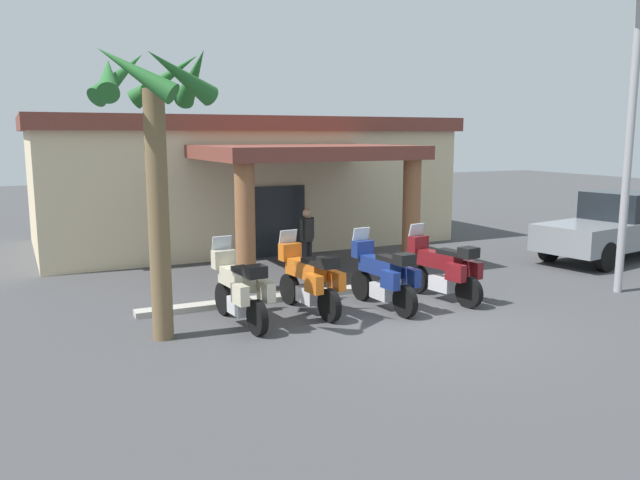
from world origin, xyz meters
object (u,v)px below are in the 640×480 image
at_px(motel_building, 241,179).
at_px(pedestrian, 307,236).
at_px(palm_tree_roadside, 154,126).
at_px(motorcycle_orange, 309,279).
at_px(motorcycle_cream, 240,289).
at_px(pickup_truck_gray, 613,227).
at_px(motorcycle_maroon, 443,269).
at_px(motorcycle_blue, 383,276).
at_px(roadside_sign, 636,63).

bearing_deg(motel_building, pedestrian, -91.63).
distance_m(motel_building, palm_tree_roadside, 10.67).
relative_size(motorcycle_orange, palm_tree_roadside, 0.43).
height_order(motorcycle_cream, motorcycle_orange, same).
height_order(motel_building, pickup_truck_gray, motel_building).
bearing_deg(motorcycle_maroon, palm_tree_roadside, 79.77).
distance_m(motorcycle_cream, pickup_truck_gray, 12.01).
bearing_deg(motorcycle_blue, roadside_sign, -105.59).
xyz_separation_m(motorcycle_blue, pickup_truck_gray, (8.84, 1.79, 0.24)).
distance_m(motel_building, motorcycle_blue, 9.56).
bearing_deg(motel_building, palm_tree_roadside, -117.05).
distance_m(motorcycle_orange, pickup_truck_gray, 10.47).
relative_size(motorcycle_cream, roadside_sign, 0.28).
bearing_deg(pedestrian, motorcycle_blue, 154.50).
bearing_deg(palm_tree_roadside, pickup_truck_gray, 7.67).
distance_m(motorcycle_orange, pedestrian, 3.83).
xyz_separation_m(motorcycle_blue, roadside_sign, (5.66, -1.09, 4.45)).
bearing_deg(pickup_truck_gray, motel_building, 128.10).
xyz_separation_m(pickup_truck_gray, roadside_sign, (-3.18, -2.88, 4.21)).
distance_m(motorcycle_blue, pedestrian, 3.88).
relative_size(motorcycle_maroon, pedestrian, 1.30).
relative_size(motorcycle_orange, roadside_sign, 0.28).
distance_m(motel_building, motorcycle_cream, 9.89).
bearing_deg(motorcycle_blue, pedestrian, -4.43).
bearing_deg(motorcycle_blue, motorcycle_maroon, -93.62).
xyz_separation_m(palm_tree_roadside, roadside_sign, (10.24, -1.07, 1.40)).
xyz_separation_m(motel_building, motorcycle_cream, (-3.10, -9.28, -1.41)).
bearing_deg(motorcycle_cream, motorcycle_blue, -99.11).
relative_size(motorcycle_orange, motorcycle_blue, 1.00).
xyz_separation_m(motorcycle_cream, pickup_truck_gray, (11.90, 1.62, 0.24)).
bearing_deg(pedestrian, motorcycle_cream, 114.77).
bearing_deg(motorcycle_maroon, motel_building, -1.68).
height_order(motel_building, motorcycle_blue, motel_building).
bearing_deg(pickup_truck_gray, motorcycle_orange, 176.98).
height_order(motorcycle_cream, motorcycle_blue, same).
bearing_deg(motel_building, motorcycle_maroon, -82.06).
bearing_deg(pedestrian, motorcycle_maroon, 176.19).
bearing_deg(palm_tree_roadside, roadside_sign, -5.97).
height_order(motorcycle_orange, motorcycle_blue, same).
height_order(motorcycle_cream, palm_tree_roadside, palm_tree_roadside).
relative_size(pedestrian, palm_tree_roadside, 0.33).
bearing_deg(roadside_sign, pedestrian, 138.87).
bearing_deg(motorcycle_blue, motel_building, -4.93).
height_order(motorcycle_maroon, palm_tree_roadside, palm_tree_roadside).
distance_m(motorcycle_cream, pedestrian, 4.79).
height_order(pickup_truck_gray, roadside_sign, roadside_sign).
height_order(motorcycle_cream, roadside_sign, roadside_sign).
distance_m(motel_building, pickup_truck_gray, 11.73).
bearing_deg(motel_building, motorcycle_orange, -100.83).
relative_size(motorcycle_maroon, roadside_sign, 0.28).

